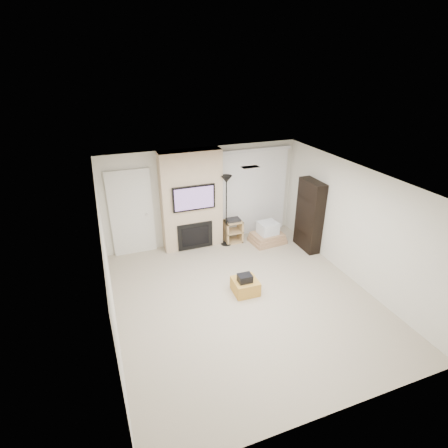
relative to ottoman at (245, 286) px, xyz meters
name	(u,v)px	position (x,y,z in m)	size (l,w,h in m)	color
floor	(245,299)	(-0.10, -0.20, -0.15)	(5.00, 5.50, 0.00)	#B4A68D
ceiling	(248,181)	(-0.10, -0.20, 2.35)	(5.00, 5.50, 0.00)	white
wall_back	(203,196)	(-0.10, 2.55, 1.10)	(5.00, 2.50, 0.00)	silver
wall_front	(338,347)	(-0.10, -2.95, 1.10)	(5.00, 2.50, 0.00)	silver
wall_left	(108,270)	(-2.60, -0.20, 1.10)	(5.50, 2.50, 0.00)	silver
wall_right	(355,225)	(2.40, -0.20, 1.10)	(5.50, 2.50, 0.00)	silver
hvac_vent	(250,167)	(0.30, 0.60, 2.35)	(0.35, 0.18, 0.01)	silver
ottoman	(245,286)	(0.00, 0.00, 0.00)	(0.50, 0.50, 0.30)	#C28C35
black_bag	(245,278)	(-0.03, -0.04, 0.23)	(0.28, 0.22, 0.16)	black
fireplace_wall	(192,201)	(-0.45, 2.34, 1.09)	(1.50, 0.47, 2.50)	#C6AA89
entry_door	(132,214)	(-1.90, 2.51, 0.90)	(1.02, 0.11, 2.14)	silver
vertical_blinds	(254,189)	(1.30, 2.50, 1.12)	(1.98, 0.10, 2.37)	silver
floor_lamp	(226,191)	(0.38, 2.10, 1.32)	(0.28, 0.28, 1.87)	black
av_stand	(233,230)	(0.60, 2.18, 0.20)	(0.45, 0.38, 0.66)	tan
box_stack	(267,235)	(1.43, 1.81, 0.07)	(0.91, 0.72, 0.58)	tan
bookshelf	(309,216)	(2.24, 1.21, 0.75)	(0.30, 0.80, 1.80)	black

